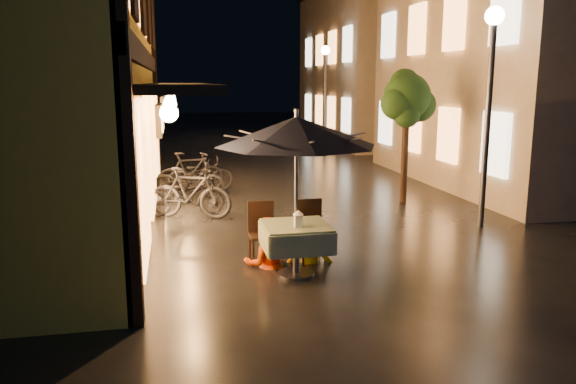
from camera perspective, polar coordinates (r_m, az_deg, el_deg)
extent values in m
plane|color=black|center=(8.90, 8.56, -7.63)|extent=(90.00, 90.00, 0.00)
cube|color=gold|center=(12.24, -25.42, 13.17)|extent=(4.50, 11.00, 7.00)
cube|color=black|center=(11.92, -14.38, 13.00)|extent=(0.12, 11.00, 0.35)
cube|color=black|center=(11.90, -11.46, 10.48)|extent=(1.20, 10.50, 0.12)
cube|color=#FF9B49|center=(13.52, -14.21, 18.29)|extent=(0.10, 0.90, 1.50)
cube|color=#FF9B49|center=(16.00, -13.81, 17.14)|extent=(0.10, 0.90, 1.50)
cube|color=#FF9B49|center=(8.54, -14.64, 1.04)|extent=(0.10, 2.20, 2.40)
cube|color=#FF9B49|center=(12.00, -13.79, 3.91)|extent=(0.10, 2.20, 2.40)
cube|color=#FF9B49|center=(15.47, -13.32, 5.50)|extent=(0.10, 2.20, 2.40)
cube|color=#C1AC93|center=(17.79, 25.01, 11.44)|extent=(7.00, 9.00, 6.50)
cube|color=#FF9B49|center=(13.13, 20.33, 4.58)|extent=(0.10, 1.00, 1.40)
cube|color=#FF9B49|center=(13.14, 21.18, 16.79)|extent=(0.10, 1.00, 1.40)
cube|color=#FF9B49|center=(15.04, 15.94, 5.60)|extent=(0.10, 1.00, 1.40)
cube|color=#FF9B49|center=(15.05, 16.53, 16.26)|extent=(0.10, 1.00, 1.40)
cube|color=#FF9B49|center=(17.02, 12.54, 6.36)|extent=(0.10, 1.00, 1.40)
cube|color=#FF9B49|center=(17.02, 12.96, 15.79)|extent=(0.10, 1.00, 1.40)
cube|color=#FF9B49|center=(19.04, 9.86, 6.94)|extent=(0.10, 1.00, 1.40)
cube|color=#FF9B49|center=(19.05, 10.15, 15.37)|extent=(0.10, 1.00, 1.40)
cube|color=#C1AC93|center=(27.93, 10.74, 12.31)|extent=(7.00, 10.00, 7.00)
cube|color=#FF9B49|center=(23.19, 5.90, 7.78)|extent=(0.10, 1.00, 1.40)
cube|color=#FF9B49|center=(23.19, 6.04, 14.70)|extent=(0.10, 1.00, 1.40)
cube|color=#FF9B49|center=(25.29, 4.41, 8.08)|extent=(0.10, 1.00, 1.40)
cube|color=#FF9B49|center=(25.30, 4.50, 14.42)|extent=(0.10, 1.00, 1.40)
cube|color=#FF9B49|center=(27.41, 3.14, 8.33)|extent=(0.10, 1.00, 1.40)
cube|color=#FF9B49|center=(27.42, 3.21, 14.19)|extent=(0.10, 1.00, 1.40)
cube|color=#FF9B49|center=(29.55, 2.06, 8.54)|extent=(0.10, 1.00, 1.40)
cube|color=#FF9B49|center=(29.55, 2.10, 13.98)|extent=(0.10, 1.00, 1.40)
cylinder|color=black|center=(13.61, 11.76, 3.56)|extent=(0.16, 0.16, 2.20)
sphere|color=#183214|center=(13.50, 12.00, 9.45)|extent=(1.10, 1.10, 1.10)
sphere|color=#183214|center=(13.74, 13.16, 8.59)|extent=(0.80, 0.80, 0.80)
sphere|color=#183214|center=(13.26, 11.03, 8.81)|extent=(0.76, 0.76, 0.76)
sphere|color=#183214|center=(13.80, 11.75, 10.74)|extent=(0.70, 0.70, 0.70)
sphere|color=#183214|center=(13.25, 11.96, 7.69)|extent=(0.60, 0.60, 0.60)
cylinder|color=#59595E|center=(11.58, 19.58, 6.33)|extent=(0.12, 0.12, 4.00)
sphere|color=#FFE5C1|center=(11.61, 20.26, 16.45)|extent=(0.36, 0.36, 0.36)
cylinder|color=#59595E|center=(22.71, 3.76, 9.00)|extent=(0.12, 0.12, 4.00)
sphere|color=#FFE5C1|center=(22.72, 3.83, 14.18)|extent=(0.36, 0.36, 0.36)
cylinder|color=#59595E|center=(8.39, 0.82, -6.08)|extent=(0.10, 0.10, 0.72)
cylinder|color=#59595E|center=(8.50, 0.81, -8.27)|extent=(0.56, 0.56, 0.04)
cube|color=#335F37|center=(8.28, 0.83, -3.50)|extent=(0.95, 0.95, 0.06)
cube|color=#335F37|center=(8.44, 3.99, -4.42)|extent=(0.04, 0.95, 0.33)
cube|color=#335F37|center=(8.24, -2.42, -4.78)|extent=(0.04, 0.95, 0.33)
cube|color=#335F37|center=(8.77, 0.16, -3.78)|extent=(0.95, 0.04, 0.33)
cube|color=#335F37|center=(7.88, 1.56, -5.52)|extent=(0.95, 0.04, 0.33)
cylinder|color=#59595E|center=(8.19, 0.83, -0.80)|extent=(0.05, 0.05, 2.30)
cone|color=black|center=(8.04, 0.85, 6.19)|extent=(2.36, 2.36, 0.43)
cylinder|color=#59595E|center=(8.03, 0.86, 7.97)|extent=(0.06, 0.06, 0.12)
cube|color=black|center=(8.91, -2.59, -4.46)|extent=(0.42, 0.42, 0.05)
cube|color=black|center=(9.03, -2.80, -2.61)|extent=(0.42, 0.04, 0.55)
cylinder|color=black|center=(8.78, -3.56, -6.31)|extent=(0.04, 0.04, 0.43)
cylinder|color=black|center=(8.83, -1.24, -6.18)|extent=(0.04, 0.04, 0.43)
cylinder|color=black|center=(9.12, -3.88, -5.64)|extent=(0.04, 0.04, 0.43)
cylinder|color=black|center=(9.17, -1.64, -5.52)|extent=(0.04, 0.04, 0.43)
cube|color=black|center=(9.06, 2.42, -4.19)|extent=(0.42, 0.42, 0.05)
cube|color=black|center=(9.18, 2.15, -2.38)|extent=(0.42, 0.04, 0.55)
cylinder|color=black|center=(8.92, 1.56, -6.01)|extent=(0.04, 0.04, 0.43)
cylinder|color=black|center=(9.00, 3.80, -5.86)|extent=(0.04, 0.04, 0.43)
cylinder|color=black|center=(9.25, 1.06, -5.36)|extent=(0.04, 0.04, 0.43)
cylinder|color=black|center=(9.34, 3.22, -5.23)|extent=(0.04, 0.04, 0.43)
cube|color=white|center=(8.12, 1.05, -2.94)|extent=(0.11, 0.11, 0.18)
cube|color=#FFD88C|center=(8.12, 1.05, -3.01)|extent=(0.07, 0.07, 0.12)
cone|color=white|center=(8.09, 1.05, -2.08)|extent=(0.16, 0.16, 0.07)
imported|color=#F74B00|center=(8.74, -2.19, -2.69)|extent=(0.73, 0.57, 1.51)
imported|color=yellow|center=(8.92, 2.22, -2.63)|extent=(1.03, 0.72, 1.44)
imported|color=black|center=(12.22, -10.47, -0.35)|extent=(1.72, 0.62, 0.90)
imported|color=black|center=(11.97, -9.89, -0.11)|extent=(1.86, 1.17, 1.08)
imported|color=black|center=(14.07, -10.03, 1.25)|extent=(1.85, 0.92, 0.93)
imported|color=black|center=(14.58, -9.88, 1.91)|extent=(1.88, 1.00, 1.09)
imported|color=black|center=(14.99, -8.87, 1.81)|extent=(1.71, 0.62, 0.89)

